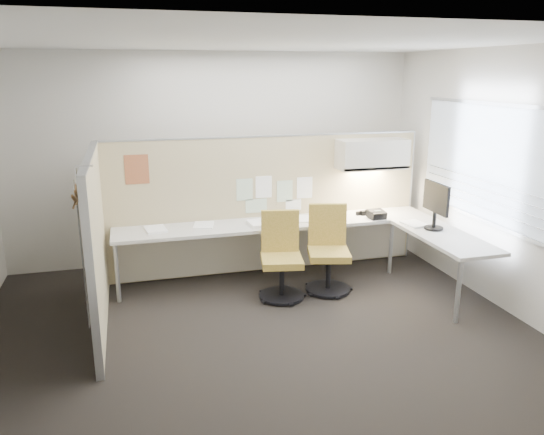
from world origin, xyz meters
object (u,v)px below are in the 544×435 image
object	(u,v)px
chair_left	(281,258)
monitor	(436,203)
chair_right	(328,252)
phone	(376,214)
desk	(306,233)

from	to	relation	value
chair_left	monitor	xyz separation A→B (m)	(1.82, -0.22, 0.59)
chair_left	chair_right	distance (m)	0.60
chair_right	monitor	world-z (taller)	monitor
monitor	phone	distance (m)	0.81
desk	phone	bearing A→B (deg)	-1.51
phone	chair_right	bearing A→B (deg)	-159.53
monitor	phone	size ratio (longest dim) A/B	2.52
desk	monitor	xyz separation A→B (m)	(1.37, -0.65, 0.45)
phone	chair_left	bearing A→B (deg)	-167.88
chair_right	phone	xyz separation A→B (m)	(0.79, 0.36, 0.31)
chair_left	phone	world-z (taller)	chair_left
chair_left	phone	xyz separation A→B (m)	(1.38, 0.40, 0.32)
chair_left	chair_right	xyz separation A→B (m)	(0.59, 0.04, 0.01)
chair_right	phone	size ratio (longest dim) A/B	4.56
chair_left	monitor	size ratio (longest dim) A/B	1.76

